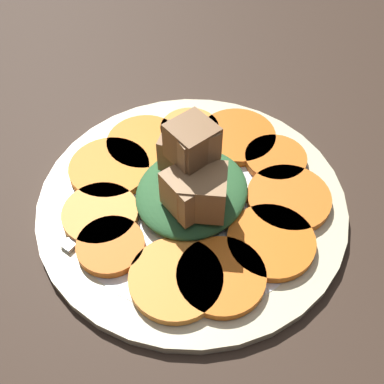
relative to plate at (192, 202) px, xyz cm
name	(u,v)px	position (x,y,z in cm)	size (l,w,h in cm)	color
table_slab	(192,212)	(0.00, 0.00, -1.52)	(120.00, 120.00, 2.00)	#38281E
plate	(192,202)	(0.00, 0.00, 0.00)	(29.94, 29.94, 1.05)	beige
carrot_slice_0	(109,168)	(1.21, -9.00, 1.00)	(8.14, 8.14, 0.83)	orange
carrot_slice_1	(100,214)	(6.25, -6.27, 1.00)	(7.14, 7.14, 0.83)	#F99439
carrot_slice_2	(111,246)	(8.60, -3.30, 1.00)	(6.12, 6.12, 0.83)	orange
carrot_slice_3	(176,279)	(8.44, 3.44, 1.00)	(8.05, 8.05, 0.83)	orange
carrot_slice_4	(221,276)	(6.26, 6.60, 1.00)	(7.66, 7.66, 0.83)	orange
carrot_slice_5	(271,242)	(0.90, 8.76, 1.00)	(7.94, 7.94, 0.83)	orange
carrot_slice_6	(289,198)	(-4.49, 8.13, 1.00)	(8.07, 8.07, 0.83)	orange
carrot_slice_7	(275,159)	(-8.60, 4.88, 1.00)	(6.36, 6.36, 0.83)	orange
carrot_slice_8	(238,137)	(-9.53, 0.11, 1.00)	(8.12, 8.12, 0.83)	orange
carrot_slice_9	(190,130)	(-7.79, -4.93, 1.00)	(6.35, 6.35, 0.83)	orange
carrot_slice_10	(144,143)	(-3.61, -8.03, 1.00)	(7.89, 7.89, 0.83)	orange
center_pile	(192,180)	(0.33, 0.19, 3.77)	(11.52, 10.37, 9.44)	#2D6033
fork	(141,178)	(0.48, -5.66, 0.78)	(19.98, 3.70, 0.40)	silver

